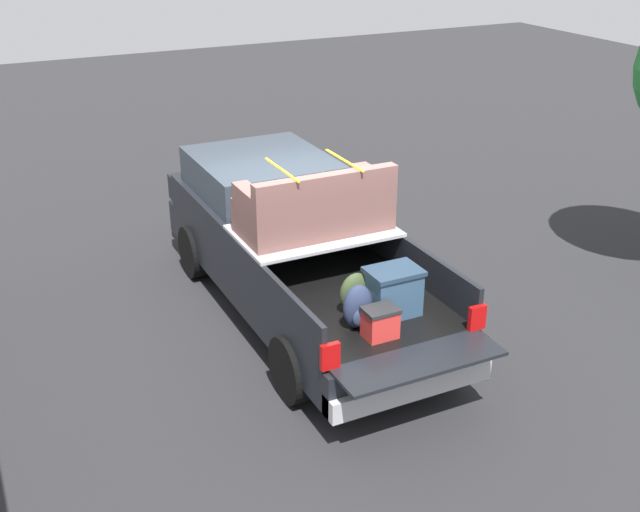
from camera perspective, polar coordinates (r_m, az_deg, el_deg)
name	(u,v)px	position (r m, az deg, el deg)	size (l,w,h in m)	color
ground_plane	(300,313)	(10.64, -1.43, -4.17)	(40.00, 40.00, 0.00)	#262628
pickup_truck	(289,240)	(10.51, -2.27, 1.19)	(6.05, 2.06, 2.23)	black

